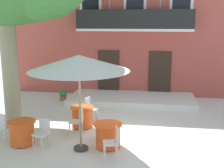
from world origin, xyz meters
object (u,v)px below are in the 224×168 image
(cafe_chair_front_0, at_px, (78,120))
(ground_planter_left, at_px, (63,95))
(cafe_chair_front_1, at_px, (90,107))
(cafe_umbrella, at_px, (79,63))
(cafe_table_middle, at_px, (22,132))
(cafe_chair_near_tree_1, at_px, (113,141))
(cafe_chair_middle_0, at_px, (5,124))
(cafe_table_front, at_px, (82,117))
(cafe_table_near_tree, at_px, (108,135))
(cafe_chair_near_tree_0, at_px, (100,123))
(cafe_chair_middle_1, at_px, (43,131))

(cafe_chair_front_0, distance_m, ground_planter_left, 4.59)
(cafe_chair_front_1, distance_m, cafe_umbrella, 3.34)
(cafe_table_middle, bearing_deg, cafe_chair_front_1, 57.22)
(cafe_chair_near_tree_1, xyz_separation_m, cafe_chair_middle_0, (-3.65, 0.80, 0.00))
(cafe_table_front, relative_size, cafe_umbrella, 0.30)
(cafe_chair_near_tree_1, height_order, cafe_umbrella, cafe_umbrella)
(cafe_table_near_tree, distance_m, cafe_chair_near_tree_1, 0.77)
(cafe_chair_near_tree_0, bearing_deg, cafe_umbrella, -114.01)
(cafe_chair_middle_0, bearing_deg, cafe_table_front, 34.13)
(cafe_chair_middle_0, bearing_deg, cafe_chair_middle_1, -16.26)
(cafe_chair_near_tree_0, bearing_deg, cafe_table_near_tree, -60.92)
(cafe_chair_middle_0, bearing_deg, cafe_chair_front_1, 43.97)
(cafe_table_near_tree, height_order, cafe_chair_front_1, cafe_chair_front_1)
(cafe_chair_middle_0, xyz_separation_m, cafe_chair_front_1, (2.31, 2.23, 0.00))
(cafe_table_middle, bearing_deg, ground_planter_left, 93.61)
(cafe_chair_middle_1, xyz_separation_m, cafe_chair_front_1, (0.87, 2.65, 0.00))
(cafe_table_front, relative_size, ground_planter_left, 1.72)
(cafe_chair_near_tree_0, distance_m, ground_planter_left, 5.10)
(cafe_chair_middle_1, height_order, ground_planter_left, cafe_chair_middle_1)
(cafe_chair_near_tree_0, bearing_deg, cafe_chair_front_0, 167.64)
(cafe_chair_near_tree_0, relative_size, cafe_chair_near_tree_1, 1.00)
(cafe_umbrella, bearing_deg, ground_planter_left, 112.83)
(cafe_table_middle, relative_size, cafe_chair_middle_1, 0.95)
(cafe_table_front, bearing_deg, cafe_chair_near_tree_1, -57.55)
(cafe_table_middle, height_order, cafe_chair_front_1, cafe_chair_front_1)
(cafe_chair_middle_1, xyz_separation_m, cafe_chair_front_0, (0.79, 1.15, 0.00))
(cafe_chair_near_tree_0, bearing_deg, cafe_chair_near_tree_1, -65.28)
(cafe_table_near_tree, xyz_separation_m, cafe_chair_near_tree_1, (0.26, -0.71, 0.14))
(cafe_chair_middle_0, xyz_separation_m, cafe_chair_front_0, (2.24, 0.73, 0.00))
(cafe_table_near_tree, xyz_separation_m, cafe_chair_front_1, (-1.07, 2.33, 0.14))
(cafe_chair_middle_1, bearing_deg, cafe_chair_middle_0, 163.74)
(cafe_table_middle, xyz_separation_m, cafe_chair_middle_1, (0.74, -0.16, 0.14))
(cafe_chair_middle_0, bearing_deg, cafe_umbrella, -7.93)
(cafe_chair_near_tree_1, xyz_separation_m, ground_planter_left, (-3.27, 5.73, -0.25))
(cafe_chair_front_1, bearing_deg, cafe_chair_middle_1, -108.12)
(cafe_chair_near_tree_1, height_order, cafe_chair_middle_1, same)
(cafe_chair_near_tree_0, distance_m, cafe_table_middle, 2.46)
(cafe_chair_near_tree_0, height_order, cafe_umbrella, cafe_umbrella)
(cafe_table_front, relative_size, cafe_chair_front_1, 0.95)
(cafe_chair_front_0, relative_size, ground_planter_left, 1.81)
(cafe_chair_middle_0, relative_size, cafe_table_front, 1.05)
(cafe_table_middle, distance_m, cafe_chair_middle_1, 0.77)
(cafe_chair_near_tree_1, relative_size, cafe_table_middle, 1.05)
(cafe_chair_middle_1, xyz_separation_m, ground_planter_left, (-1.06, 5.35, -0.25))
(cafe_table_middle, relative_size, cafe_chair_front_1, 0.95)
(cafe_chair_middle_0, bearing_deg, ground_planter_left, 85.59)
(cafe_chair_near_tree_0, bearing_deg, cafe_table_middle, -160.40)
(cafe_table_middle, xyz_separation_m, cafe_table_front, (1.48, 1.75, 0.00))
(cafe_chair_middle_0, relative_size, cafe_chair_middle_1, 1.00)
(cafe_table_near_tree, height_order, cafe_chair_near_tree_1, cafe_chair_near_tree_1)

